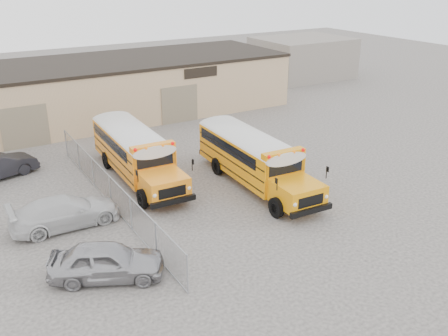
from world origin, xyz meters
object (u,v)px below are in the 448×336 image
car_white (65,212)px  school_bus_left (105,122)px  tarp_bundle (273,176)px  school_bus_right (205,127)px  car_silver (107,261)px

car_white → school_bus_left: bearing=-28.3°
school_bus_left → tarp_bundle: school_bus_left is taller
school_bus_right → tarp_bundle: bearing=-89.3°
school_bus_left → car_silver: bearing=-108.4°
tarp_bundle → car_white: bearing=170.8°
school_bus_left → car_silver: size_ratio=2.25×
tarp_bundle → car_white: (-11.23, 1.83, -0.11)m
car_silver → car_white: bearing=29.3°
tarp_bundle → school_bus_right: bearing=90.7°
school_bus_right → car_silver: school_bus_right is taller
car_silver → car_white: 5.37m
school_bus_left → car_silver: 16.67m
school_bus_right → car_silver: (-10.82, -11.29, -0.96)m
tarp_bundle → car_white: size_ratio=0.32×
car_silver → tarp_bundle: bearing=-46.1°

